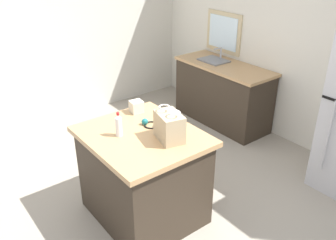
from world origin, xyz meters
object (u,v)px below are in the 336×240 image
Objects in this scene: kitchen_island at (143,175)px; ear_defenders at (152,124)px; shopping_bag at (169,127)px; bottle at (119,125)px; small_box at (136,107)px.

ear_defenders is at bearing 115.93° from kitchen_island.
bottle is at bearing -136.07° from shopping_bag.
shopping_bag reaches higher than small_box.
kitchen_island is 0.51m from ear_defenders.
small_box is (-0.42, 0.22, 0.52)m from kitchen_island.
shopping_bag is (0.23, 0.14, 0.58)m from kitchen_island.
small_box reaches higher than ear_defenders.
bottle reaches higher than kitchen_island.
shopping_bag is 2.61× the size of small_box.
kitchen_island is 4.74× the size of bottle.
ear_defenders is (0.02, 0.34, -0.08)m from bottle.
shopping_bag reaches higher than ear_defenders.
kitchen_island is 0.60m from bottle.
ear_defenders is at bearing 174.80° from shopping_bag.
kitchen_island is at bearing -27.44° from small_box.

